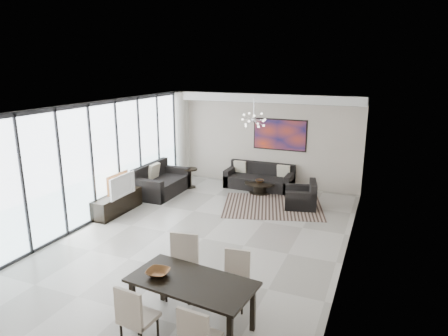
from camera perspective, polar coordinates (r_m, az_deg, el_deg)
The scene contains 20 objects.
room_shell at distance 8.34m, azimuth -0.22°, elevation -1.48°, with size 6.00×9.00×2.90m.
window_wall at distance 10.06m, azimuth -17.93°, elevation 0.71°, with size 0.37×8.95×2.90m.
soffit at distance 12.26m, azimuth 5.66°, elevation 9.94°, with size 5.98×0.40×0.26m, color white.
painting at distance 12.43m, azimuth 7.97°, elevation 4.73°, with size 1.68×0.04×0.98m, color red.
chandelier at distance 10.51m, azimuth 4.27°, elevation 6.87°, with size 0.66×0.66×0.71m.
rug at distance 11.01m, azimuth 6.97°, elevation -5.42°, with size 2.64×2.03×0.01m, color black.
coffee_table at distance 12.05m, azimuth 5.15°, elevation -2.70°, with size 0.92×0.92×0.32m.
bowl_coffee at distance 12.00m, azimuth 5.10°, elevation -1.88°, with size 0.26×0.26×0.08m, color brown.
sofa_main at distance 12.50m, azimuth 5.09°, elevation -1.70°, with size 2.09×0.85×0.76m.
loveseat at distance 12.04m, azimuth -9.09°, elevation -2.24°, with size 1.00×1.78×0.89m.
armchair at distance 11.02m, azimuth 11.03°, elevation -4.25°, with size 0.99×1.03×0.72m.
side_table at distance 12.49m, azimuth -4.82°, elevation -0.94°, with size 0.45×0.45×0.61m.
tv_console at distance 10.78m, azimuth -15.02°, elevation -4.91°, with size 0.45×1.60×0.50m, color black.
television at distance 10.47m, azimuth -14.72°, elevation -2.41°, with size 0.97×0.13×0.56m, color gray.
dining_table at distance 6.01m, azimuth -4.63°, elevation -16.45°, with size 1.91×1.10×0.76m.
dining_chair_sw at distance 5.77m, azimuth -12.74°, elevation -19.71°, with size 0.48×0.48×0.96m.
dining_chair_se at distance 5.32m, azimuth -3.86°, elevation -22.80°, with size 0.46×0.46×0.94m.
dining_chair_nw at distance 6.82m, azimuth -5.95°, elevation -13.05°, with size 0.56×0.56×1.06m.
dining_chair_ne at distance 6.58m, azimuth 1.70°, elevation -14.97°, with size 0.47×0.47×0.91m.
bowl_dining at distance 6.13m, azimuth -9.41°, elevation -14.54°, with size 0.34×0.34×0.08m, color brown.
Camera 1 is at (3.57, -7.39, 3.78)m, focal length 32.00 mm.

